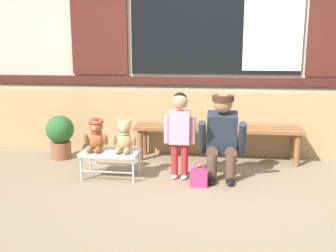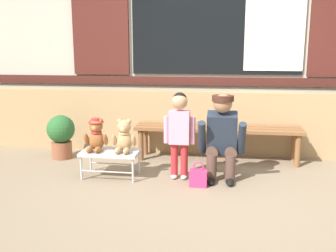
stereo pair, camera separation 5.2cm
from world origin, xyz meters
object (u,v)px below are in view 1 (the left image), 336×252
(small_display_bench, at_px, (111,154))
(potted_plant, at_px, (60,134))
(teddy_bear_with_hat, at_px, (96,135))
(child_standing, at_px, (180,126))
(adult_crouching, at_px, (223,137))
(teddy_bear_plain, at_px, (124,137))
(wooden_bench_long, at_px, (217,132))
(handbag_on_ground, at_px, (199,177))

(small_display_bench, bearing_deg, potted_plant, 143.86)
(small_display_bench, bearing_deg, teddy_bear_with_hat, 179.23)
(child_standing, height_order, potted_plant, child_standing)
(adult_crouching, distance_m, potted_plant, 2.15)
(teddy_bear_with_hat, relative_size, child_standing, 0.38)
(teddy_bear_with_hat, bearing_deg, teddy_bear_plain, -0.13)
(wooden_bench_long, bearing_deg, potted_plant, -174.42)
(small_display_bench, xyz_separation_m, potted_plant, (-0.85, 0.62, 0.06))
(small_display_bench, xyz_separation_m, adult_crouching, (1.23, 0.10, 0.21))
(teddy_bear_with_hat, relative_size, teddy_bear_plain, 1.00)
(teddy_bear_plain, height_order, potted_plant, teddy_bear_plain)
(wooden_bench_long, distance_m, adult_crouching, 0.73)
(wooden_bench_long, xyz_separation_m, child_standing, (-0.40, -0.76, 0.22))
(teddy_bear_with_hat, relative_size, potted_plant, 0.64)
(small_display_bench, bearing_deg, handbag_on_ground, -9.20)
(wooden_bench_long, distance_m, teddy_bear_plain, 1.30)
(wooden_bench_long, distance_m, small_display_bench, 1.43)
(teddy_bear_plain, bearing_deg, child_standing, 5.70)
(adult_crouching, bearing_deg, teddy_bear_plain, -174.82)
(teddy_bear_plain, xyz_separation_m, potted_plant, (-1.01, 0.62, -0.14))
(adult_crouching, bearing_deg, handbag_on_ground, -132.77)
(small_display_bench, relative_size, handbag_on_ground, 2.35)
(small_display_bench, xyz_separation_m, child_standing, (0.76, 0.06, 0.33))
(wooden_bench_long, distance_m, handbag_on_ground, 1.03)
(teddy_bear_with_hat, height_order, teddy_bear_plain, same)
(teddy_bear_plain, relative_size, child_standing, 0.38)
(teddy_bear_with_hat, relative_size, handbag_on_ground, 1.34)
(wooden_bench_long, xyz_separation_m, small_display_bench, (-1.16, -0.82, -0.11))
(teddy_bear_plain, height_order, handbag_on_ground, teddy_bear_plain)
(adult_crouching, bearing_deg, teddy_bear_with_hat, -176.04)
(teddy_bear_with_hat, distance_m, adult_crouching, 1.40)
(child_standing, relative_size, potted_plant, 1.68)
(child_standing, xyz_separation_m, potted_plant, (-1.62, 0.56, -0.27))
(small_display_bench, height_order, teddy_bear_with_hat, teddy_bear_with_hat)
(child_standing, distance_m, handbag_on_ground, 0.59)
(teddy_bear_with_hat, distance_m, child_standing, 0.93)
(handbag_on_ground, bearing_deg, adult_crouching, 47.23)
(wooden_bench_long, relative_size, handbag_on_ground, 7.72)
(wooden_bench_long, xyz_separation_m, teddy_bear_plain, (-1.00, -0.82, 0.09))
(potted_plant, bearing_deg, teddy_bear_plain, -31.53)
(small_display_bench, distance_m, adult_crouching, 1.25)
(wooden_bench_long, height_order, teddy_bear_with_hat, teddy_bear_with_hat)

